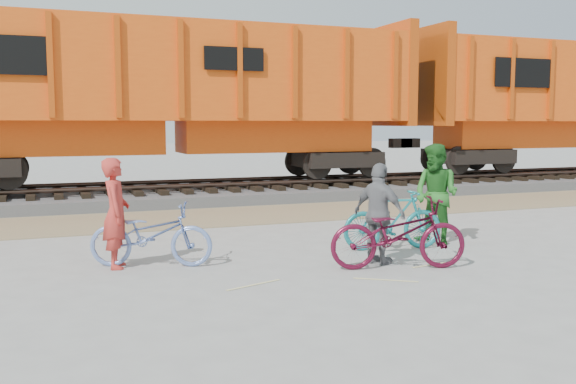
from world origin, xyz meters
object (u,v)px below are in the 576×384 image
at_px(bicycle_blue, 151,235).
at_px(bicycle_teal, 393,219).
at_px(bicycle_maroon, 398,233).
at_px(person_man, 436,194).
at_px(hopper_car_center, 170,93).
at_px(person_solo, 116,213).
at_px(person_woman, 379,214).

height_order(bicycle_blue, bicycle_teal, bicycle_teal).
relative_size(bicycle_maroon, person_man, 1.13).
distance_m(hopper_car_center, person_solo, 8.65).
bearing_deg(person_solo, person_woman, -98.94).
relative_size(bicycle_blue, bicycle_teal, 1.06).
relative_size(bicycle_blue, person_woman, 1.19).
bearing_deg(person_man, bicycle_teal, -100.01).
bearing_deg(bicycle_blue, person_solo, 100.07).
bearing_deg(person_woman, person_man, -82.96).
relative_size(bicycle_blue, bicycle_maroon, 0.91).
height_order(bicycle_maroon, person_solo, person_solo).
relative_size(bicycle_blue, person_solo, 1.12).
distance_m(bicycle_teal, person_woman, 1.22).
bearing_deg(bicycle_maroon, bicycle_blue, 82.31).
distance_m(hopper_car_center, person_woman, 9.61).
bearing_deg(person_solo, bicycle_teal, -85.19).
bearing_deg(bicycle_teal, bicycle_blue, 97.33).
bearing_deg(bicycle_maroon, person_solo, 83.79).
bearing_deg(person_solo, person_man, -82.49).
distance_m(person_solo, person_woman, 4.01).
bearing_deg(bicycle_teal, hopper_car_center, 25.07).
bearing_deg(bicycle_blue, bicycle_maroon, -92.26).
relative_size(person_solo, person_man, 0.92).
height_order(bicycle_maroon, person_man, person_man).
height_order(person_solo, person_woman, person_solo).
distance_m(person_man, person_woman, 2.09).
height_order(bicycle_teal, bicycle_maroon, bicycle_maroon).
relative_size(hopper_car_center, bicycle_teal, 7.92).
relative_size(bicycle_teal, person_woman, 1.13).
distance_m(person_solo, person_man, 5.60).
relative_size(hopper_car_center, bicycle_maroon, 6.85).
relative_size(bicycle_teal, person_solo, 1.06).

